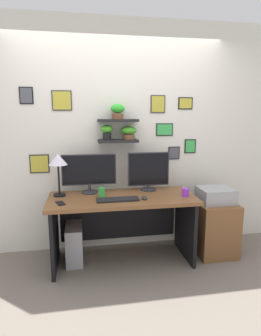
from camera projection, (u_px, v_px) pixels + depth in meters
The scene contains 14 objects.
ground_plane at pixel (123, 260), 3.22m from camera, with size 8.00×8.00×0.00m, color #70665B.
back_wall_assembly at pixel (117, 137), 3.39m from camera, with size 4.40×0.24×2.70m.
desk at pixel (122, 213), 3.17m from camera, with size 1.58×0.68×0.75m.
monitor_left at pixel (89, 172), 3.19m from camera, with size 0.61×0.18×0.44m.
monitor_right at pixel (149, 171), 3.30m from camera, with size 0.48×0.18×0.45m.
keyboard at pixel (118, 200), 2.94m from camera, with size 0.44×0.14×0.02m, color black.
computer_mouse at pixel (144, 198), 2.98m from camera, with size 0.06×0.09×0.03m, color #2D2D33.
desk_lamp at pixel (58, 162), 3.04m from camera, with size 0.20×0.20×0.46m.
cell_phone at pixel (60, 203), 2.83m from camera, with size 0.07×0.14×0.01m, color black.
coffee_mug at pixel (185, 192), 3.08m from camera, with size 0.08×0.08×0.09m, color purple.
pen_cup at pixel (102, 192), 3.07m from camera, with size 0.07×0.07×0.10m, color green.
drawer_cabinet at pixel (214, 227), 3.36m from camera, with size 0.44×0.50×0.62m, color brown.
printer at pixel (215, 195), 3.29m from camera, with size 0.38×0.34×0.17m, color #9E9EA3.
computer_tower_left at pixel (74, 243), 3.18m from camera, with size 0.18×0.40×0.42m, color #99999E.
Camera 1 is at (-0.42, -2.94, 1.63)m, focal length 30.41 mm.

